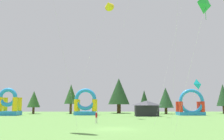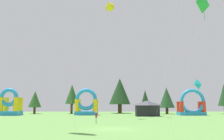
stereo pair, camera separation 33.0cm
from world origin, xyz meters
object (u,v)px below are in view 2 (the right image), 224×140
object	(u,v)px
person_midfield	(96,116)
festival_tent	(147,108)
kite_yellow_delta	(109,5)
inflatable_red_slide	(86,105)
kite_cyan_diamond	(199,84)
inflatable_blue_arch	(10,105)
kite_green_diamond	(205,5)
inflatable_yellow_castle	(192,106)

from	to	relation	value
person_midfield	festival_tent	bearing A→B (deg)	84.58
person_midfield	festival_tent	xyz separation A→B (m)	(10.37, 19.73, 0.75)
kite_yellow_delta	inflatable_red_slide	size ratio (longest dim) A/B	3.65
person_midfield	kite_yellow_delta	bearing A→B (deg)	103.44
kite_cyan_diamond	inflatable_blue_arch	size ratio (longest dim) A/B	1.03
kite_cyan_diamond	person_midfield	size ratio (longest dim) A/B	4.05
kite_green_diamond	inflatable_red_slide	bearing A→B (deg)	109.58
kite_green_diamond	kite_cyan_diamond	distance (m)	22.69
kite_yellow_delta	inflatable_blue_arch	distance (m)	33.74
person_midfield	kite_green_diamond	bearing A→B (deg)	-33.28
kite_cyan_diamond	person_midfield	xyz separation A→B (m)	(-17.21, -5.55, -5.09)
kite_cyan_diamond	kite_green_diamond	bearing A→B (deg)	-107.63
person_midfield	inflatable_blue_arch	size ratio (longest dim) A/B	0.25
kite_yellow_delta	inflatable_blue_arch	bearing A→B (deg)	152.83
inflatable_blue_arch	inflatable_red_slide	size ratio (longest dim) A/B	1.00
kite_cyan_diamond	person_midfield	world-z (taller)	kite_cyan_diamond
inflatable_blue_arch	inflatable_red_slide	distance (m)	18.36
kite_yellow_delta	person_midfield	xyz separation A→B (m)	(-1.77, -11.34, -21.77)
inflatable_red_slide	festival_tent	world-z (taller)	inflatable_red_slide
kite_yellow_delta	inflatable_yellow_castle	xyz separation A→B (m)	(20.07, 12.42, -20.57)
inflatable_blue_arch	inflatable_yellow_castle	world-z (taller)	inflatable_blue_arch
kite_cyan_diamond	festival_tent	bearing A→B (deg)	115.78
festival_tent	inflatable_blue_arch	bearing A→B (deg)	173.15
inflatable_blue_arch	inflatable_yellow_castle	distance (m)	44.04
kite_green_diamond	inflatable_yellow_castle	distance (m)	41.84
kite_yellow_delta	person_midfield	world-z (taller)	kite_yellow_delta
inflatable_blue_arch	person_midfield	bearing A→B (deg)	-46.80
person_midfield	inflatable_yellow_castle	world-z (taller)	inflatable_yellow_castle
kite_yellow_delta	inflatable_red_slide	bearing A→B (deg)	112.20
inflatable_yellow_castle	festival_tent	bearing A→B (deg)	-160.65
kite_green_diamond	inflatable_red_slide	xyz separation A→B (m)	(-14.47, 40.66, -9.31)
inflatable_yellow_castle	inflatable_blue_arch	bearing A→B (deg)	-179.85
kite_yellow_delta	inflatable_red_slide	distance (m)	25.34
inflatable_blue_arch	kite_yellow_delta	bearing A→B (deg)	-27.17
kite_yellow_delta	inflatable_yellow_castle	distance (m)	31.30
kite_yellow_delta	kite_cyan_diamond	world-z (taller)	kite_yellow_delta
kite_cyan_diamond	person_midfield	bearing A→B (deg)	-162.12
inflatable_yellow_castle	kite_cyan_diamond	bearing A→B (deg)	-104.24
kite_yellow_delta	person_midfield	size ratio (longest dim) A/B	14.30
festival_tent	kite_yellow_delta	bearing A→B (deg)	-135.71
person_midfield	inflatable_red_slide	bearing A→B (deg)	121.10
inflatable_yellow_castle	festival_tent	xyz separation A→B (m)	(-11.47, -4.03, -0.44)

